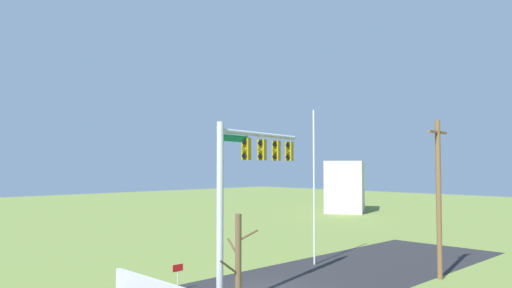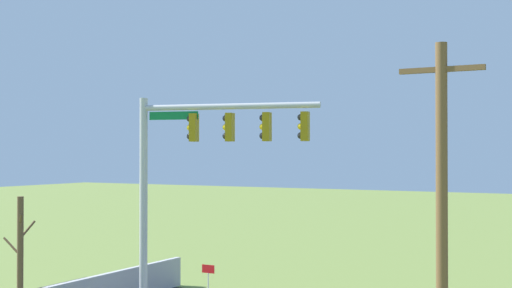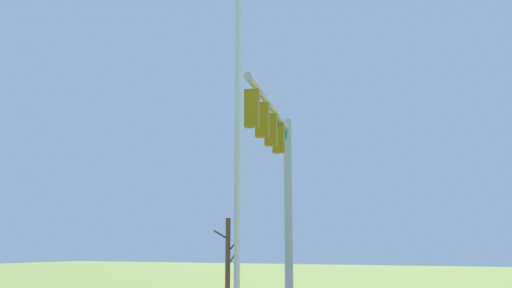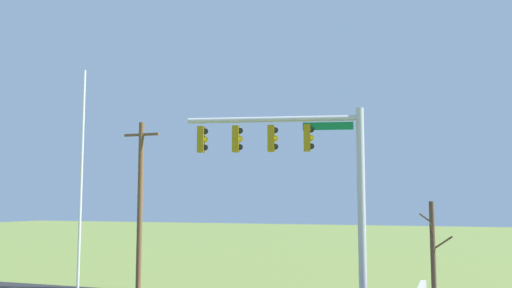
% 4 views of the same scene
% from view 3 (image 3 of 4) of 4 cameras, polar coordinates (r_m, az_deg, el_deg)
% --- Properties ---
extents(signal_mast, '(6.26, 1.61, 7.49)m').
position_cam_3_polar(signal_mast, '(17.16, 2.37, -2.85)').
color(signal_mast, '#B2B5BA').
rests_on(signal_mast, ground_plane).
extents(flagpole, '(0.10, 0.10, 9.00)m').
position_cam_3_polar(flagpole, '(9.07, -1.94, -1.37)').
color(flagpole, silver).
rests_on(flagpole, ground_plane).
extents(bare_tree, '(1.27, 1.02, 4.19)m').
position_cam_3_polar(bare_tree, '(22.39, -2.97, -12.95)').
color(bare_tree, brown).
rests_on(bare_tree, ground_plane).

